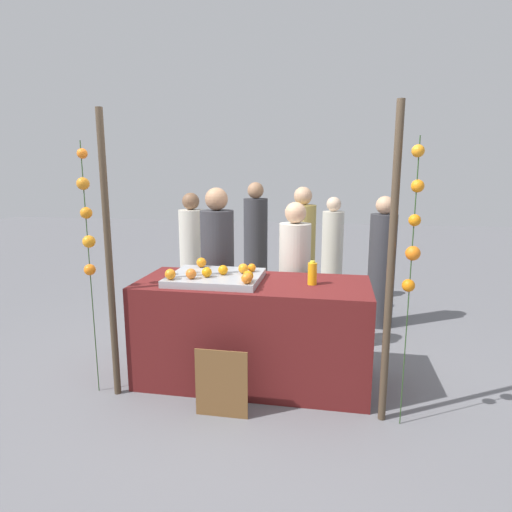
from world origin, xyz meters
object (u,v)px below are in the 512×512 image
object	(u,v)px
juice_bottle	(312,273)
vendor_right	(294,285)
chalkboard_sign	(222,384)
vendor_left	(218,276)
stall_counter	(253,331)
orange_0	(207,272)
orange_1	(248,276)

from	to	relation	value
juice_bottle	vendor_right	world-z (taller)	vendor_right
chalkboard_sign	vendor_left	bearing A→B (deg)	106.15
juice_bottle	stall_counter	bearing A→B (deg)	179.81
stall_counter	vendor_left	xyz separation A→B (m)	(-0.49, 0.63, 0.34)
juice_bottle	vendor_left	distance (m)	1.20
orange_0	juice_bottle	world-z (taller)	juice_bottle
juice_bottle	chalkboard_sign	xyz separation A→B (m)	(-0.64, -0.64, -0.75)
vendor_left	chalkboard_sign	bearing A→B (deg)	-73.85
juice_bottle	vendor_left	world-z (taller)	vendor_left
orange_1	chalkboard_sign	world-z (taller)	orange_1
stall_counter	juice_bottle	distance (m)	0.76
juice_bottle	chalkboard_sign	size ratio (longest dim) A/B	0.37
orange_1	vendor_right	xyz separation A→B (m)	(0.30, 0.85, -0.29)
stall_counter	vendor_left	world-z (taller)	vendor_left
stall_counter	vendor_left	size ratio (longest dim) A/B	1.19
orange_0	vendor_left	bearing A→B (deg)	98.61
vendor_left	orange_0	bearing A→B (deg)	-81.39
orange_0	vendor_right	world-z (taller)	vendor_right
orange_1	juice_bottle	distance (m)	0.55
orange_1	juice_bottle	size ratio (longest dim) A/B	0.43
stall_counter	chalkboard_sign	distance (m)	0.68
orange_1	vendor_left	size ratio (longest dim) A/B	0.05
stall_counter	orange_0	xyz separation A→B (m)	(-0.37, -0.14, 0.56)
stall_counter	chalkboard_sign	world-z (taller)	stall_counter
stall_counter	juice_bottle	size ratio (longest dim) A/B	9.85
orange_1	vendor_left	xyz separation A→B (m)	(-0.49, 0.84, -0.23)
orange_0	vendor_left	world-z (taller)	vendor_left
stall_counter	orange_1	bearing A→B (deg)	-89.60
stall_counter	vendor_right	xyz separation A→B (m)	(0.30, 0.64, 0.27)
orange_1	chalkboard_sign	xyz separation A→B (m)	(-0.12, -0.43, -0.75)
stall_counter	vendor_right	bearing A→B (deg)	64.63
orange_0	chalkboard_sign	xyz separation A→B (m)	(0.25, -0.50, -0.75)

